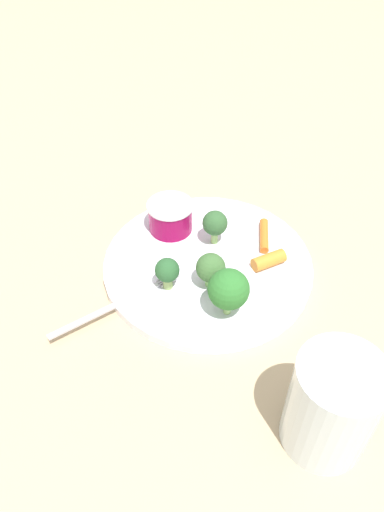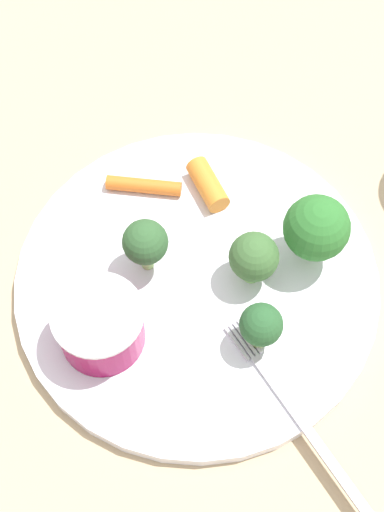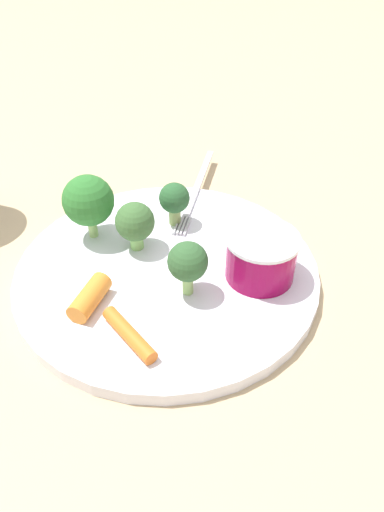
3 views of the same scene
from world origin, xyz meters
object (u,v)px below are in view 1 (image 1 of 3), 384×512
Objects in this scene: carrot_stick_1 at (264,236)px; fork at (119,303)px; carrot_stick_0 at (269,260)px; sauce_cup at (170,217)px; broccoli_floret_0 at (207,269)px; broccoli_floret_2 at (215,224)px; broccoli_floret_3 at (167,271)px; drinking_glass at (332,406)px; plate at (208,265)px; broccoli_floret_1 at (229,290)px.

carrot_stick_1 is 0.21m from fork.
carrot_stick_0 is 0.74× the size of carrot_stick_1.
sauce_cup is 0.14m from fork.
broccoli_floret_0 is at bearing -75.81° from fork.
sauce_cup is 0.14m from carrot_stick_0.
fork is at bearing 130.49° from broccoli_floret_2.
broccoli_floret_2 is at bearing -117.91° from sauce_cup.
sauce_cup is 0.11m from broccoli_floret_0.
carrot_stick_1 is (0.08, -0.08, -0.02)m from broccoli_floret_0.
broccoli_floret_3 is at bearing 141.13° from broccoli_floret_2.
broccoli_floret_2 is at bearing -11.10° from broccoli_floret_0.
broccoli_floret_3 is 0.23m from drinking_glass.
sauce_cup is 1.06× the size of carrot_stick_1.
drinking_glass is (-0.16, -0.20, 0.04)m from fork.
drinking_glass is at bearing -152.69° from broccoli_floret_0.
broccoli_floret_0 is 0.11m from fork.
broccoli_floret_1 reaches higher than plate.
carrot_stick_0 is (-0.07, -0.12, -0.01)m from sauce_cup.
plate is at bearing -5.74° from broccoli_floret_0.
fork is (-0.03, 0.10, -0.03)m from broccoli_floret_0.
fork is at bearing 113.44° from broccoli_floret_3.
broccoli_floret_3 reaches higher than fork.
broccoli_floret_2 reaches higher than carrot_stick_0.
broccoli_floret_2 is 0.27m from drinking_glass.
carrot_stick_0 is at bearing -125.42° from broccoli_floret_2.
carrot_stick_0 is 0.39× the size of drinking_glass.
broccoli_floret_0 is (-0.04, 0.00, 0.03)m from plate.
drinking_glass reaches higher than sauce_cup.
broccoli_floret_0 is at bearing 24.86° from broccoli_floret_1.
plate is at bearing 11.11° from broccoli_floret_1.
broccoli_floret_0 is 0.80× the size of carrot_stick_1.
carrot_stick_0 is 0.22m from drinking_glass.
broccoli_floret_1 reaches higher than carrot_stick_1.
plate is 0.05m from broccoli_floret_0.
carrot_stick_1 is at bearing -102.18° from sauce_cup.
sauce_cup reaches higher than carrot_stick_1.
carrot_stick_1 reaches higher than plate.
broccoli_floret_2 is 0.07m from carrot_stick_1.
broccoli_floret_2 is (0.07, -0.01, 0.00)m from broccoli_floret_0.
broccoli_floret_2 reaches higher than plate.
sauce_cup is 0.16m from broccoli_floret_1.
broccoli_floret_1 is 0.16m from drinking_glass.
fork is (-0.06, 0.11, 0.01)m from plate.
broccoli_floret_1 reaches higher than carrot_stick_0.
plate is 5.68× the size of broccoli_floret_0.
broccoli_floret_0 reaches higher than carrot_stick_0.
plate is at bearing 163.25° from broccoli_floret_2.
broccoli_floret_1 is 0.42× the size of fork.
broccoli_floret_1 is 1.43× the size of broccoli_floret_3.
carrot_stick_1 is 0.27m from drinking_glass.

